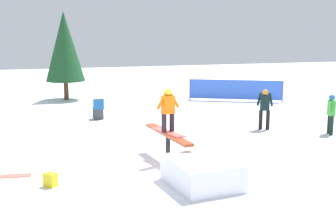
{
  "coord_description": "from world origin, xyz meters",
  "views": [
    {
      "loc": [
        -12.44,
        3.43,
        3.92
      ],
      "look_at": [
        0.0,
        0.0,
        1.48
      ],
      "focal_mm": 50.0,
      "sensor_mm": 36.0,
      "label": 1
    }
  ],
  "objects_px": {
    "rail_feature": "(168,137)",
    "pine_tree_near": "(64,47)",
    "main_rider_on_rail": "(168,111)",
    "loose_snowboard_coral": "(3,176)",
    "backpack_on_snow": "(50,180)",
    "folding_chair": "(98,109)",
    "bystander_black": "(265,107)",
    "bystander_green": "(331,112)"
  },
  "relations": [
    {
      "from": "pine_tree_near",
      "to": "folding_chair",
      "type": "bearing_deg",
      "value": -169.89
    },
    {
      "from": "folding_chair",
      "to": "backpack_on_snow",
      "type": "bearing_deg",
      "value": 73.28
    },
    {
      "from": "rail_feature",
      "to": "pine_tree_near",
      "type": "bearing_deg",
      "value": 1.86
    },
    {
      "from": "bystander_black",
      "to": "pine_tree_near",
      "type": "xyz_separation_m",
      "value": [
        9.09,
        6.75,
        1.91
      ]
    },
    {
      "from": "main_rider_on_rail",
      "to": "bystander_black",
      "type": "relative_size",
      "value": 0.93
    },
    {
      "from": "main_rider_on_rail",
      "to": "folding_chair",
      "type": "relative_size",
      "value": 1.62
    },
    {
      "from": "rail_feature",
      "to": "bystander_green",
      "type": "relative_size",
      "value": 1.93
    },
    {
      "from": "bystander_black",
      "to": "folding_chair",
      "type": "distance_m",
      "value": 6.81
    },
    {
      "from": "bystander_green",
      "to": "pine_tree_near",
      "type": "relative_size",
      "value": 0.32
    },
    {
      "from": "bystander_green",
      "to": "pine_tree_near",
      "type": "xyz_separation_m",
      "value": [
        10.41,
        8.69,
        1.95
      ]
    },
    {
      "from": "rail_feature",
      "to": "main_rider_on_rail",
      "type": "height_order",
      "value": "main_rider_on_rail"
    },
    {
      "from": "loose_snowboard_coral",
      "to": "folding_chair",
      "type": "relative_size",
      "value": 1.58
    },
    {
      "from": "bystander_green",
      "to": "backpack_on_snow",
      "type": "distance_m",
      "value": 10.32
    },
    {
      "from": "rail_feature",
      "to": "main_rider_on_rail",
      "type": "bearing_deg",
      "value": 0.0
    },
    {
      "from": "bystander_green",
      "to": "backpack_on_snow",
      "type": "xyz_separation_m",
      "value": [
        -2.99,
        9.86,
        -0.64
      ]
    },
    {
      "from": "bystander_black",
      "to": "pine_tree_near",
      "type": "bearing_deg",
      "value": 151.52
    },
    {
      "from": "rail_feature",
      "to": "bystander_green",
      "type": "bearing_deg",
      "value": -82.57
    },
    {
      "from": "main_rider_on_rail",
      "to": "folding_chair",
      "type": "xyz_separation_m",
      "value": [
        6.73,
        1.16,
        -1.09
      ]
    },
    {
      "from": "bystander_black",
      "to": "backpack_on_snow",
      "type": "bearing_deg",
      "value": -126.5
    },
    {
      "from": "main_rider_on_rail",
      "to": "pine_tree_near",
      "type": "relative_size",
      "value": 0.31
    },
    {
      "from": "loose_snowboard_coral",
      "to": "backpack_on_snow",
      "type": "xyz_separation_m",
      "value": [
        -1.08,
        -1.17,
        0.16
      ]
    },
    {
      "from": "backpack_on_snow",
      "to": "bystander_green",
      "type": "bearing_deg",
      "value": -117.98
    },
    {
      "from": "bystander_green",
      "to": "bystander_black",
      "type": "relative_size",
      "value": 0.95
    },
    {
      "from": "main_rider_on_rail",
      "to": "loose_snowboard_coral",
      "type": "relative_size",
      "value": 1.02
    },
    {
      "from": "bystander_green",
      "to": "pine_tree_near",
      "type": "bearing_deg",
      "value": -122.82
    },
    {
      "from": "main_rider_on_rail",
      "to": "pine_tree_near",
      "type": "distance_m",
      "value": 12.47
    },
    {
      "from": "rail_feature",
      "to": "loose_snowboard_coral",
      "type": "bearing_deg",
      "value": 83.14
    },
    {
      "from": "backpack_on_snow",
      "to": "main_rider_on_rail",
      "type": "bearing_deg",
      "value": -115.3
    },
    {
      "from": "bystander_green",
      "to": "bystander_black",
      "type": "xyz_separation_m",
      "value": [
        1.32,
        1.94,
        0.04
      ]
    },
    {
      "from": "bystander_black",
      "to": "backpack_on_snow",
      "type": "relative_size",
      "value": 4.48
    },
    {
      "from": "loose_snowboard_coral",
      "to": "backpack_on_snow",
      "type": "relative_size",
      "value": 4.09
    },
    {
      "from": "main_rider_on_rail",
      "to": "loose_snowboard_coral",
      "type": "xyz_separation_m",
      "value": [
        -0.09,
        4.47,
        -1.49
      ]
    },
    {
      "from": "loose_snowboard_coral",
      "to": "pine_tree_near",
      "type": "bearing_deg",
      "value": 84.55
    },
    {
      "from": "rail_feature",
      "to": "main_rider_on_rail",
      "type": "relative_size",
      "value": 1.97
    },
    {
      "from": "bystander_black",
      "to": "folding_chair",
      "type": "relative_size",
      "value": 1.73
    },
    {
      "from": "bystander_black",
      "to": "backpack_on_snow",
      "type": "height_order",
      "value": "bystander_black"
    },
    {
      "from": "rail_feature",
      "to": "bystander_green",
      "type": "height_order",
      "value": "bystander_green"
    },
    {
      "from": "bystander_black",
      "to": "loose_snowboard_coral",
      "type": "distance_m",
      "value": 9.67
    },
    {
      "from": "loose_snowboard_coral",
      "to": "backpack_on_snow",
      "type": "distance_m",
      "value": 1.6
    },
    {
      "from": "folding_chair",
      "to": "backpack_on_snow",
      "type": "xyz_separation_m",
      "value": [
        -7.9,
        2.15,
        -0.24
      ]
    },
    {
      "from": "main_rider_on_rail",
      "to": "bystander_green",
      "type": "xyz_separation_m",
      "value": [
        1.82,
        -6.55,
        -0.69
      ]
    },
    {
      "from": "loose_snowboard_coral",
      "to": "backpack_on_snow",
      "type": "height_order",
      "value": "backpack_on_snow"
    }
  ]
}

